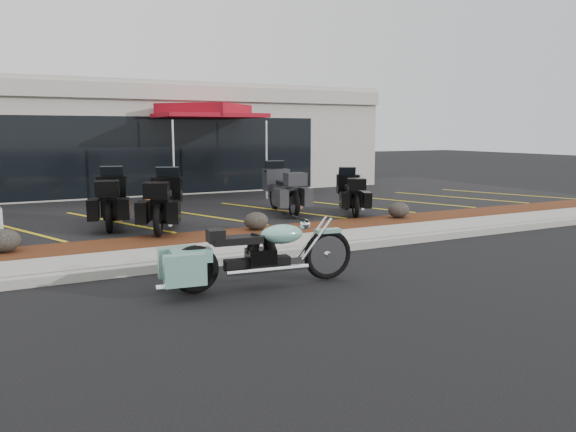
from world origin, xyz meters
TOP-DOWN VIEW (x-y plane):
  - ground at (0.00, 0.00)m, footprint 90.00×90.00m
  - curb at (0.00, 0.90)m, footprint 24.00×0.25m
  - sidewalk at (0.00, 1.60)m, footprint 24.00×1.20m
  - mulch_bed at (0.00, 2.80)m, footprint 24.00×1.20m
  - upper_lot at (0.00, 8.20)m, footprint 26.00×9.60m
  - dealership_building at (0.00, 14.47)m, footprint 18.00×8.16m
  - boulder_left at (-4.64, 2.94)m, footprint 0.60×0.50m
  - boulder_mid at (0.36, 3.00)m, footprint 0.56×0.46m
  - boulder_right at (4.26, 2.93)m, footprint 0.56×0.47m
  - hero_cruiser at (-0.13, -0.86)m, footprint 3.05×1.08m
  - touring_black_front at (-2.21, 5.75)m, footprint 1.38×2.46m
  - touring_black_mid at (-1.13, 4.71)m, footprint 1.72×2.50m
  - touring_grey at (2.19, 5.82)m, footprint 1.27×2.47m
  - touring_black_rear at (3.94, 4.81)m, footprint 1.57×2.19m
  - traffic_cone at (-0.98, 7.42)m, footprint 0.38×0.38m
  - popup_canopy at (1.55, 9.75)m, footprint 4.28×4.28m

SIDE VIEW (x-z plane):
  - ground at x=0.00m, z-range 0.00..0.00m
  - curb at x=0.00m, z-range 0.00..0.15m
  - sidewalk at x=0.00m, z-range 0.00..0.15m
  - upper_lot at x=0.00m, z-range 0.00..0.15m
  - mulch_bed at x=0.00m, z-range 0.00..0.16m
  - boulder_mid at x=0.36m, z-range 0.16..0.55m
  - boulder_right at x=4.26m, z-range 0.16..0.56m
  - boulder_left at x=-4.64m, z-range 0.16..0.58m
  - traffic_cone at x=-0.98m, z-range 0.15..0.64m
  - hero_cruiser at x=-0.13m, z-range 0.00..1.05m
  - touring_black_rear at x=3.94m, z-range 0.15..1.35m
  - touring_black_front at x=-2.21m, z-range 0.15..1.50m
  - touring_black_mid at x=-1.13m, z-range 0.15..1.51m
  - touring_grey at x=2.19m, z-range 0.15..1.52m
  - dealership_building at x=0.00m, z-range 0.01..4.01m
  - popup_canopy at x=1.55m, z-range 1.39..4.44m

